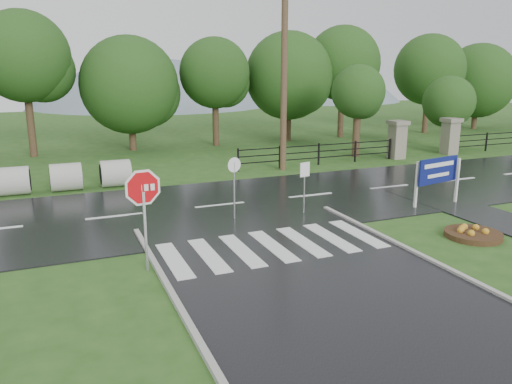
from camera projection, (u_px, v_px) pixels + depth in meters
name	position (u px, v px, depth m)	size (l,w,h in m)	color
ground	(370.00, 325.00, 10.46)	(120.00, 120.00, 0.00)	#274E1A
main_road	(220.00, 206.00, 19.43)	(90.00, 8.00, 0.04)	black
walkway	(509.00, 224.00, 17.19)	(2.20, 11.00, 0.04)	black
crosswalk	(273.00, 246.00, 14.93)	(6.50, 2.80, 0.02)	silver
pillar_west	(397.00, 139.00, 29.34)	(1.00, 1.00, 2.24)	gray
pillar_east	(450.00, 135.00, 30.82)	(1.00, 1.00, 2.24)	gray
fence_west	(319.00, 152.00, 27.50)	(9.58, 0.08, 1.20)	black
hills	(127.00, 212.00, 73.82)	(102.00, 48.00, 48.00)	slate
treeline	(166.00, 151.00, 32.36)	(83.20, 5.20, 10.00)	#1A3E13
stop_sign	(143.00, 197.00, 12.79)	(1.28, 0.23, 2.91)	#939399
estate_billboard	(438.00, 173.00, 19.18)	(2.15, 0.47, 1.90)	silver
flower_bed	(473.00, 233.00, 15.82)	(1.76, 1.76, 0.35)	#332111
reg_sign_small	(305.00, 177.00, 18.02)	(0.43, 0.11, 1.94)	#939399
reg_sign_round	(234.00, 181.00, 17.32)	(0.51, 0.15, 2.25)	#939399
utility_pole_east	(284.00, 72.00, 25.11)	(1.75, 0.46, 9.94)	#473523
entrance_tree_left	(358.00, 92.00, 29.35)	(3.16, 3.16, 5.45)	#3D2B1C
entrance_tree_right	(449.00, 102.00, 32.09)	(3.30, 3.30, 4.76)	#3D2B1C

